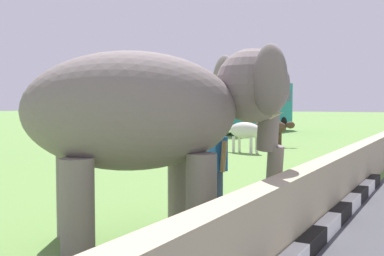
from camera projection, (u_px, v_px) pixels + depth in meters
name	position (u px, v px, depth m)	size (l,w,h in m)	color
barrier_parapet	(292.00, 210.00, 6.17)	(28.00, 0.36, 1.00)	tan
elephant	(159.00, 113.00, 6.54)	(3.90, 3.75, 2.82)	slate
person_handler	(216.00, 164.00, 7.72)	(0.44, 0.61, 1.66)	navy
bus_teal	(250.00, 102.00, 31.01)	(8.97, 3.32, 3.50)	teal
cow_near	(271.00, 128.00, 20.44)	(1.27, 1.86, 1.23)	#473323
cow_mid	(244.00, 131.00, 18.07)	(0.99, 1.93, 1.23)	beige
hill_east	(194.00, 117.00, 67.96)	(27.90, 22.32, 11.99)	#647657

